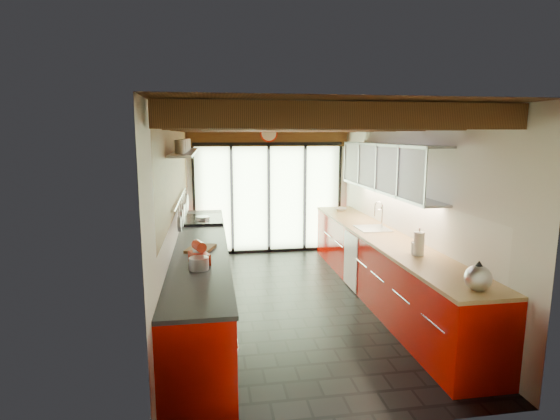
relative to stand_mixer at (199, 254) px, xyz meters
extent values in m
plane|color=black|center=(1.27, 1.00, -1.02)|extent=(5.50, 5.50, 0.00)
plane|color=silver|center=(1.27, 3.75, 0.28)|extent=(3.20, 0.00, 3.20)
plane|color=silver|center=(1.27, -1.75, 0.28)|extent=(3.20, 0.00, 3.20)
plane|color=silver|center=(-0.33, 1.00, 0.28)|extent=(0.00, 5.50, 5.50)
plane|color=silver|center=(2.87, 1.00, 0.28)|extent=(0.00, 5.50, 5.50)
plane|color=#472814|center=(1.27, 1.00, 1.58)|extent=(5.50, 5.50, 0.00)
cube|color=#593316|center=(1.27, -1.25, 1.46)|extent=(3.14, 0.14, 0.22)
cube|color=#593316|center=(1.27, -0.35, 1.46)|extent=(3.14, 0.14, 0.22)
cube|color=#593316|center=(1.27, 0.55, 1.46)|extent=(3.14, 0.14, 0.22)
cube|color=#593316|center=(1.27, 1.45, 1.46)|extent=(3.14, 0.14, 0.22)
cube|color=#593316|center=(1.27, 2.35, 1.46)|extent=(3.14, 0.14, 0.22)
cube|color=#593316|center=(1.27, 3.25, 1.46)|extent=(3.14, 0.14, 0.22)
cube|color=brown|center=(1.27, 3.71, 1.33)|extent=(3.14, 0.06, 0.50)
plane|color=brown|center=(-0.30, 1.20, 0.95)|extent=(0.00, 4.90, 4.90)
plane|color=#C6EAAD|center=(1.27, 3.73, 0.05)|extent=(2.90, 0.00, 2.90)
cube|color=black|center=(-0.18, 3.72, 0.05)|extent=(0.05, 0.04, 2.15)
cube|color=black|center=(2.72, 3.72, 0.05)|extent=(0.05, 0.04, 2.15)
cube|color=black|center=(1.27, 3.69, 0.05)|extent=(0.06, 0.05, 2.15)
cube|color=black|center=(1.27, 3.69, 1.13)|extent=(2.90, 0.05, 0.06)
cylinder|color=#B8240E|center=(1.27, 3.67, 1.33)|extent=(0.34, 0.04, 0.34)
cylinder|color=beige|center=(1.27, 3.65, 1.33)|extent=(0.28, 0.02, 0.28)
cube|color=#B30A00|center=(-0.01, 1.00, -0.58)|extent=(0.65, 5.00, 0.88)
cube|color=black|center=(-0.01, 1.00, -0.12)|extent=(0.68, 5.00, 0.04)
cube|color=silver|center=(-0.01, 2.45, -0.58)|extent=(0.66, 0.90, 0.90)
cube|color=black|center=(-0.01, 2.45, -0.09)|extent=(0.65, 0.90, 0.06)
cube|color=#B30A00|center=(2.54, 1.00, -0.58)|extent=(0.65, 5.00, 0.88)
cube|color=tan|center=(2.54, 1.00, -0.12)|extent=(0.68, 5.00, 0.04)
cube|color=white|center=(2.21, 1.40, -0.58)|extent=(0.02, 0.60, 0.84)
cube|color=silver|center=(2.54, 1.40, -0.10)|extent=(0.45, 0.52, 0.02)
cylinder|color=silver|center=(2.69, 1.40, 0.08)|extent=(0.02, 0.02, 0.34)
torus|color=silver|center=(2.63, 1.40, 0.25)|extent=(0.14, 0.02, 0.14)
plane|color=silver|center=(2.53, 1.30, 0.83)|extent=(0.00, 3.00, 3.00)
cube|color=#9EA0A5|center=(2.70, 1.30, 0.49)|extent=(0.34, 3.00, 0.03)
cube|color=#9EA0A5|center=(2.70, 1.30, 1.16)|extent=(0.34, 3.00, 0.03)
cylinder|color=silver|center=(-0.27, 1.30, 0.45)|extent=(0.02, 2.20, 0.02)
cube|color=silver|center=(-0.18, 1.20, 1.08)|extent=(0.28, 2.60, 0.03)
cylinder|color=silver|center=(-0.23, 0.40, 0.27)|extent=(0.04, 0.18, 0.18)
cylinder|color=silver|center=(-0.23, 0.75, 0.27)|extent=(0.04, 0.22, 0.22)
cylinder|color=silver|center=(-0.23, 1.10, 0.27)|extent=(0.04, 0.26, 0.26)
cylinder|color=silver|center=(-0.23, 1.45, 0.27)|extent=(0.04, 0.18, 0.18)
cylinder|color=silver|center=(-0.23, 1.80, 0.27)|extent=(0.04, 0.22, 0.22)
cylinder|color=silver|center=(-0.23, 2.10, 0.27)|extent=(0.04, 0.26, 0.26)
cube|color=red|center=(0.00, -0.01, -0.04)|extent=(0.25, 0.32, 0.12)
cylinder|color=red|center=(0.00, -0.03, 0.10)|extent=(0.17, 0.21, 0.11)
cylinder|color=silver|center=(0.00, 0.04, 0.00)|extent=(0.18, 0.18, 0.12)
cylinder|color=silver|center=(0.00, -0.23, -0.04)|extent=(0.26, 0.26, 0.13)
cylinder|color=silver|center=(0.00, 2.36, -0.06)|extent=(0.30, 0.30, 0.09)
cube|color=brown|center=(0.00, 0.57, -0.09)|extent=(0.40, 0.47, 0.03)
sphere|color=silver|center=(2.54, -1.25, 0.02)|extent=(0.25, 0.25, 0.24)
cone|color=black|center=(2.54, -1.25, 0.15)|extent=(0.09, 0.09, 0.07)
cylinder|color=silver|center=(2.54, -1.12, 0.03)|extent=(0.03, 0.09, 0.05)
cylinder|color=white|center=(2.54, -0.09, 0.04)|extent=(0.16, 0.16, 0.28)
cylinder|color=silver|center=(2.54, -0.09, 0.21)|extent=(0.03, 0.03, 0.05)
imported|color=silver|center=(2.54, -0.02, 0.00)|extent=(0.12, 0.12, 0.21)
imported|color=silver|center=(2.54, 3.03, -0.08)|extent=(0.29, 0.29, 0.05)
camera|label=1|loc=(0.15, -4.75, 1.30)|focal=28.00mm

